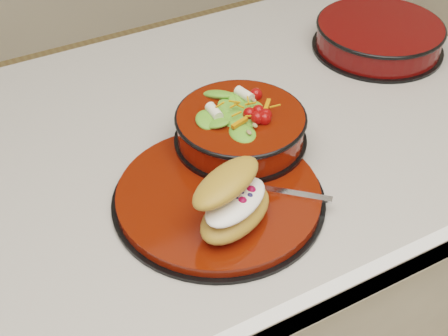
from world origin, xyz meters
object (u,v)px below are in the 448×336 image
island_counter (195,308)px  fork (274,190)px  dinner_plate (219,196)px  extra_bowl (379,35)px  salad_bowl (241,124)px  croissant (233,200)px

island_counter → fork: (0.05, -0.19, 0.47)m
island_counter → dinner_plate: size_ratio=4.03×
fork → extra_bowl: size_ratio=0.49×
dinner_plate → salad_bowl: salad_bowl is taller
salad_bowl → croissant: salad_bowl is taller
salad_bowl → croissant: (-0.10, -0.14, 0.00)m
island_counter → salad_bowl: (0.06, -0.07, 0.50)m
salad_bowl → fork: 0.13m
croissant → fork: bearing=-10.3°
croissant → extra_bowl: croissant is taller
island_counter → extra_bowl: size_ratio=4.85×
dinner_plate → fork: bearing=-29.1°
salad_bowl → fork: size_ratio=1.67×
island_counter → croissant: croissant is taller
salad_bowl → extra_bowl: 0.42m
extra_bowl → salad_bowl: bearing=-159.7°
dinner_plate → extra_bowl: bearing=25.8°
fork → island_counter: bearing=56.9°
salad_bowl → extra_bowl: salad_bowl is taller
salad_bowl → croissant: 0.17m
dinner_plate → croissant: croissant is taller
island_counter → fork: size_ratio=9.99×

